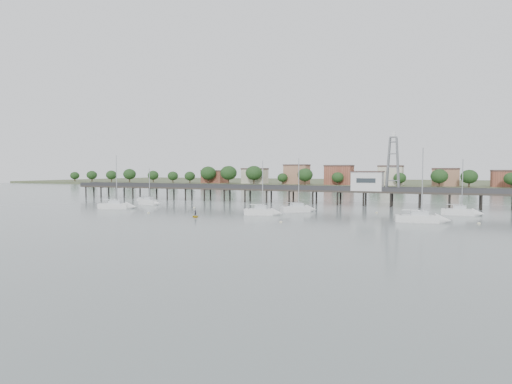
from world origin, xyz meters
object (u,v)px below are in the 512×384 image
(lattice_tower, at_px, (393,164))
(sailboat_c, at_px, (302,209))
(pier, at_px, (280,190))
(white_tender, at_px, (142,200))
(sailboat_e, at_px, (466,212))
(sailboat_a, at_px, (121,206))
(sailboat_f, at_px, (266,212))
(sailboat_d, at_px, (427,219))
(sailboat_b, at_px, (151,202))
(yellow_dinghy, at_px, (195,217))

(lattice_tower, relative_size, sailboat_c, 1.20)
(pier, height_order, white_tender, pier)
(sailboat_e, relative_size, sailboat_a, 0.89)
(white_tender, bearing_deg, lattice_tower, -0.51)
(sailboat_f, relative_size, white_tender, 3.54)
(sailboat_c, bearing_deg, sailboat_d, -60.78)
(lattice_tower, distance_m, sailboat_f, 41.32)
(sailboat_a, xyz_separation_m, white_tender, (-11.27, 22.59, -0.24))
(sailboat_e, bearing_deg, sailboat_b, -174.37)
(sailboat_c, bearing_deg, pier, 79.86)
(lattice_tower, xyz_separation_m, sailboat_d, (9.57, -33.19, -10.46))
(lattice_tower, xyz_separation_m, sailboat_c, (-17.49, -23.46, -10.46))
(sailboat_e, height_order, sailboat_a, sailboat_a)
(sailboat_e, xyz_separation_m, yellow_dinghy, (-50.59, -25.85, -0.65))
(white_tender, distance_m, yellow_dinghy, 49.92)
(sailboat_b, relative_size, sailboat_e, 0.84)
(pier, bearing_deg, sailboat_c, -59.15)
(sailboat_c, height_order, white_tender, sailboat_c)
(sailboat_d, height_order, white_tender, sailboat_d)
(sailboat_e, bearing_deg, yellow_dinghy, -150.47)
(pier, xyz_separation_m, sailboat_a, (-29.73, -33.50, -3.16))
(sailboat_f, height_order, yellow_dinghy, sailboat_f)
(pier, distance_m, sailboat_c, 27.50)
(white_tender, bearing_deg, sailboat_f, -32.95)
(lattice_tower, relative_size, sailboat_f, 1.27)
(pier, bearing_deg, sailboat_f, -74.69)
(sailboat_b, xyz_separation_m, sailboat_d, (71.01, -12.04, -0.02))
(sailboat_b, bearing_deg, white_tender, 139.11)
(pier, height_order, sailboat_b, sailboat_b)
(lattice_tower, distance_m, sailboat_c, 31.07)
(sailboat_b, height_order, sailboat_e, sailboat_e)
(sailboat_e, bearing_deg, sailboat_d, -110.72)
(pier, height_order, sailboat_f, sailboat_f)
(sailboat_b, bearing_deg, sailboat_d, -7.72)
(sailboat_e, distance_m, sailboat_d, 17.78)
(lattice_tower, distance_m, sailboat_b, 65.81)
(pier, xyz_separation_m, yellow_dinghy, (-2.51, -42.69, -3.79))
(sailboat_f, bearing_deg, pier, 91.76)
(sailboat_d, xyz_separation_m, sailboat_a, (-70.81, -0.31, 0.00))
(sailboat_b, bearing_deg, pier, 37.15)
(sailboat_a, height_order, sailboat_f, sailboat_a)
(sailboat_c, xyz_separation_m, white_tender, (-55.01, 12.54, -0.25))
(sailboat_c, distance_m, sailboat_a, 44.89)
(pier, bearing_deg, lattice_tower, 0.00)
(sailboat_b, height_order, sailboat_d, sailboat_d)
(pier, distance_m, lattice_tower, 32.34)
(pier, bearing_deg, sailboat_e, -19.31)
(sailboat_b, relative_size, sailboat_c, 0.81)
(sailboat_d, bearing_deg, sailboat_f, 169.28)
(lattice_tower, relative_size, sailboat_e, 1.24)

